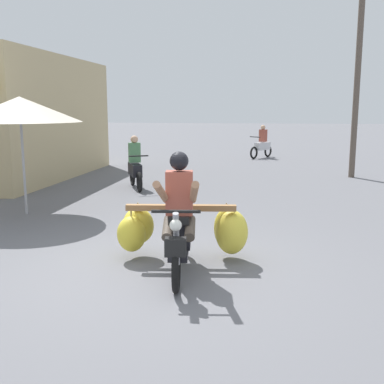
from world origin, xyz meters
name	(u,v)px	position (x,y,z in m)	size (l,w,h in m)	color
ground_plane	(155,273)	(0.00, 0.00, 0.00)	(120.00, 120.00, 0.00)	slate
motorbike_main_loaded	(182,227)	(0.27, 0.42, 0.52)	(1.88, 1.85, 1.58)	black
motorbike_distant_ahead_left	(135,167)	(-2.09, 6.23, 0.57)	(0.84, 1.49, 1.40)	black
motorbike_distant_ahead_right	(262,145)	(1.12, 14.53, 0.57)	(0.95, 1.42, 1.40)	black
shopfront_building	(20,118)	(-6.09, 7.64, 1.81)	(3.18, 7.19, 3.62)	tan
market_umbrella_near_shop	(20,109)	(-3.40, 2.90, 2.09)	(2.38, 2.38, 2.33)	#99999E
utility_pole	(357,87)	(3.95, 9.27, 2.74)	(0.18, 0.18, 5.49)	brown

